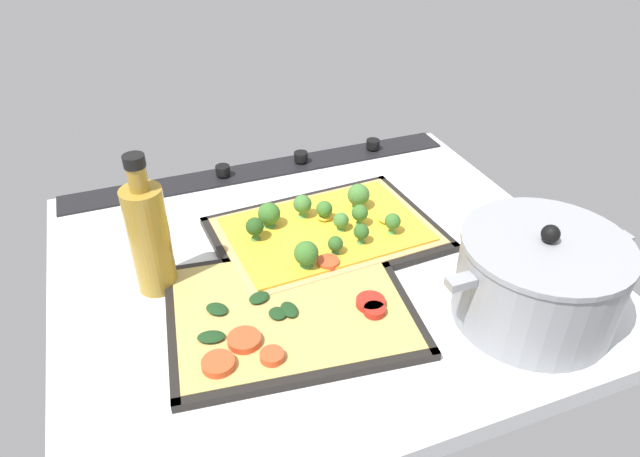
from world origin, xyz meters
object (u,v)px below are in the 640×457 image
object	(u,v)px
baking_tray_front	(326,236)
oil_bottle	(149,236)
cooking_pot	(538,280)
veggie_pizza_back	(290,310)
broccoli_pizza	(325,228)
baking_tray_back	(290,312)

from	to	relation	value
baking_tray_front	oil_bottle	size ratio (longest dim) A/B	1.73
baking_tray_front	cooking_pot	distance (cm)	34.50
veggie_pizza_back	oil_bottle	world-z (taller)	oil_bottle
broccoli_pizza	oil_bottle	world-z (taller)	oil_bottle
cooking_pot	oil_bottle	bearing A→B (deg)	-27.94
baking_tray_front	veggie_pizza_back	world-z (taller)	veggie_pizza_back
baking_tray_back	veggie_pizza_back	world-z (taller)	veggie_pizza_back
baking_tray_back	baking_tray_front	bearing A→B (deg)	-126.59
veggie_pizza_back	baking_tray_back	bearing A→B (deg)	-117.22
veggie_pizza_back	oil_bottle	xyz separation A→B (cm)	(16.08, -13.24, 7.88)
baking_tray_front	oil_bottle	world-z (taller)	oil_bottle
broccoli_pizza	cooking_pot	xyz separation A→B (cm)	(-19.75, 27.76, 4.42)
baking_tray_front	cooking_pot	bearing A→B (deg)	125.11
broccoli_pizza	cooking_pot	bearing A→B (deg)	125.42
baking_tray_front	broccoli_pizza	distance (cm)	1.57
baking_tray_back	cooking_pot	distance (cm)	33.93
veggie_pizza_back	oil_bottle	bearing A→B (deg)	-39.46
cooking_pot	oil_bottle	size ratio (longest dim) A/B	1.33
oil_bottle	baking_tray_back	bearing A→B (deg)	141.79
baking_tray_front	broccoli_pizza	xyz separation A→B (cm)	(0.20, 0.03, 1.56)
veggie_pizza_back	cooking_pot	distance (cm)	33.86
baking_tray_back	cooking_pot	world-z (taller)	cooking_pot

